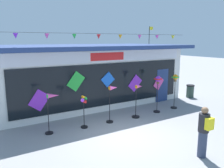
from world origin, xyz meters
name	(u,v)px	position (x,y,z in m)	size (l,w,h in m)	color
ground_plane	(126,136)	(0.00, 0.00, 0.00)	(80.00, 80.00, 0.00)	gray
kite_shop_building	(85,73)	(0.98, 5.95, 1.75)	(11.20, 6.47, 4.69)	silver
wind_spinner_far_left	(52,105)	(-2.39, 1.81, 1.17)	(0.65, 0.32, 1.66)	black
wind_spinner_left	(84,107)	(-1.07, 1.64, 0.95)	(0.37, 0.30, 1.46)	black
wind_spinner_center_left	(112,97)	(0.35, 1.65, 1.19)	(0.58, 0.33, 1.72)	black
wind_spinner_center_right	(138,98)	(1.75, 1.58, 0.95)	(0.55, 0.38, 1.63)	black
wind_spinner_right	(158,86)	(3.11, 1.67, 1.42)	(0.34, 0.34, 1.92)	black
wind_spinner_far_right	(175,83)	(4.41, 1.71, 1.41)	(0.35, 0.35, 1.91)	black
person_near_camera	(204,131)	(1.15, -2.63, 0.89)	(0.34, 0.45, 1.68)	#333D56
trash_bin	(190,91)	(7.16, 2.92, 0.43)	(0.52, 0.52, 0.84)	#2D4238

